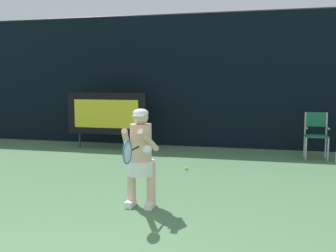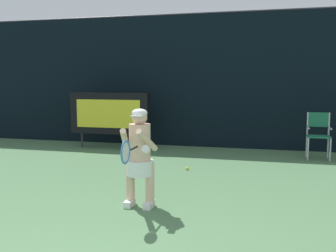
{
  "view_description": "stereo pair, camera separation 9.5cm",
  "coord_description": "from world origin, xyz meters",
  "px_view_note": "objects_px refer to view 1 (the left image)",
  "views": [
    {
      "loc": [
        1.47,
        -2.32,
        1.83
      ],
      "look_at": [
        -0.16,
        4.24,
        1.05
      ],
      "focal_mm": 42.38,
      "sensor_mm": 36.0,
      "label": 1
    },
    {
      "loc": [
        1.56,
        -2.3,
        1.83
      ],
      "look_at": [
        -0.16,
        4.24,
        1.05
      ],
      "focal_mm": 42.38,
      "sensor_mm": 36.0,
      "label": 2
    }
  ],
  "objects_px": {
    "umpire_chair": "(316,132)",
    "tennis_player": "(141,155)",
    "tennis_racket": "(128,152)",
    "tennis_ball_loose": "(186,168)",
    "scoreboard": "(107,114)"
  },
  "relations": [
    {
      "from": "tennis_racket",
      "to": "tennis_ball_loose",
      "type": "relative_size",
      "value": 8.85
    },
    {
      "from": "scoreboard",
      "to": "umpire_chair",
      "type": "relative_size",
      "value": 2.04
    },
    {
      "from": "scoreboard",
      "to": "tennis_ball_loose",
      "type": "relative_size",
      "value": 32.35
    },
    {
      "from": "umpire_chair",
      "to": "tennis_player",
      "type": "height_order",
      "value": "tennis_player"
    },
    {
      "from": "scoreboard",
      "to": "tennis_ball_loose",
      "type": "xyz_separation_m",
      "value": [
        2.56,
        -2.02,
        -0.91
      ]
    },
    {
      "from": "tennis_racket",
      "to": "tennis_ball_loose",
      "type": "distance_m",
      "value": 3.25
    },
    {
      "from": "scoreboard",
      "to": "tennis_racket",
      "type": "distance_m",
      "value": 5.68
    },
    {
      "from": "umpire_chair",
      "to": "tennis_racket",
      "type": "bearing_deg",
      "value": -119.4
    },
    {
      "from": "umpire_chair",
      "to": "tennis_player",
      "type": "bearing_deg",
      "value": -123.12
    },
    {
      "from": "scoreboard",
      "to": "tennis_player",
      "type": "relative_size",
      "value": 1.54
    },
    {
      "from": "scoreboard",
      "to": "tennis_player",
      "type": "distance_m",
      "value": 5.1
    },
    {
      "from": "umpire_chair",
      "to": "tennis_player",
      "type": "relative_size",
      "value": 0.76
    },
    {
      "from": "tennis_player",
      "to": "tennis_ball_loose",
      "type": "height_order",
      "value": "tennis_player"
    },
    {
      "from": "umpire_chair",
      "to": "tennis_player",
      "type": "xyz_separation_m",
      "value": [
        -2.89,
        -4.44,
        0.15
      ]
    },
    {
      "from": "tennis_racket",
      "to": "tennis_ball_loose",
      "type": "xyz_separation_m",
      "value": [
        0.14,
        3.12,
        -0.89
      ]
    }
  ]
}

